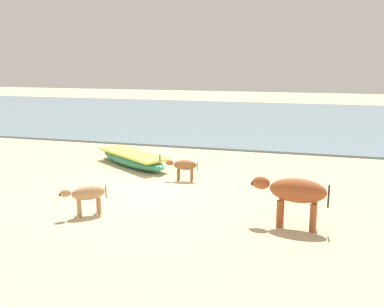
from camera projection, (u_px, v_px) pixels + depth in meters
ground at (146, 194)px, 11.43m from camera, size 80.00×80.00×0.00m
sea_water at (246, 118)px, 26.60m from camera, size 60.00×20.00×0.08m
fishing_boat_2 at (132, 159)px, 14.48m from camera, size 3.38×2.70×0.63m
cow_adult_rust at (295, 192)px, 9.00m from camera, size 1.63×0.58×1.05m
calf_near_brown at (184, 166)px, 12.63m from camera, size 0.95×0.36×0.61m
calf_far_tan at (87, 194)px, 9.76m from camera, size 0.91×0.83×0.68m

